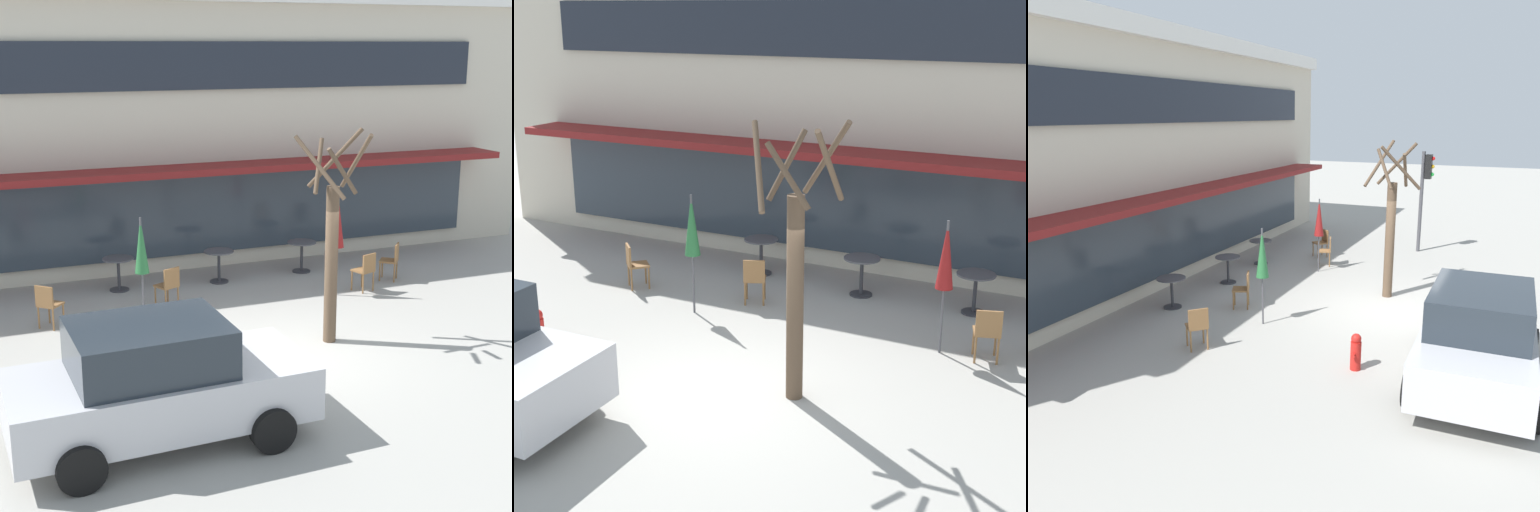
# 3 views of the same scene
# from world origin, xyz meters

# --- Properties ---
(ground_plane) EXTENTS (80.00, 80.00, 0.00)m
(ground_plane) POSITION_xyz_m (0.00, 0.00, 0.00)
(ground_plane) COLOR #9E9B93
(building_facade) EXTENTS (19.58, 9.10, 6.82)m
(building_facade) POSITION_xyz_m (0.00, 9.96, 3.41)
(building_facade) COLOR beige
(building_facade) RESTS_ON ground
(cafe_table_near_wall) EXTENTS (0.70, 0.70, 0.76)m
(cafe_table_near_wall) POSITION_xyz_m (0.32, 4.67, 0.52)
(cafe_table_near_wall) COLOR #333338
(cafe_table_near_wall) RESTS_ON ground
(cafe_table_streetside) EXTENTS (0.70, 0.70, 0.76)m
(cafe_table_streetside) POSITION_xyz_m (-2.00, 4.89, 0.52)
(cafe_table_streetside) COLOR #333338
(cafe_table_streetside) RESTS_ON ground
(cafe_table_by_tree) EXTENTS (0.70, 0.70, 0.76)m
(cafe_table_by_tree) POSITION_xyz_m (2.48, 4.73, 0.52)
(cafe_table_by_tree) COLOR #333338
(cafe_table_by_tree) RESTS_ON ground
(patio_umbrella_green_folded) EXTENTS (0.28, 0.28, 2.20)m
(patio_umbrella_green_folded) POSITION_xyz_m (2.42, 2.77, 1.63)
(patio_umbrella_green_folded) COLOR #4C4C51
(patio_umbrella_green_folded) RESTS_ON ground
(patio_umbrella_cream_folded) EXTENTS (0.28, 0.28, 2.20)m
(patio_umbrella_cream_folded) POSITION_xyz_m (-2.04, 2.40, 1.63)
(patio_umbrella_cream_folded) COLOR #4C4C51
(patio_umbrella_cream_folded) RESTS_ON ground
(cafe_chair_0) EXTENTS (0.53, 0.53, 0.89)m
(cafe_chair_0) POSITION_xyz_m (-1.27, 3.30, 0.53)
(cafe_chair_0) COLOR olive
(cafe_chair_0) RESTS_ON ground
(cafe_chair_1) EXTENTS (0.57, 0.57, 0.89)m
(cafe_chair_1) POSITION_xyz_m (-3.80, 2.97, 0.53)
(cafe_chair_1) COLOR olive
(cafe_chair_1) RESTS_ON ground
(cafe_chair_2) EXTENTS (0.51, 0.51, 0.89)m
(cafe_chair_2) POSITION_xyz_m (3.14, 2.77, 0.53)
(cafe_chair_2) COLOR olive
(cafe_chair_2) RESTS_ON ground
(cafe_chair_3) EXTENTS (0.56, 0.56, 0.89)m
(cafe_chair_3) POSITION_xyz_m (4.15, 3.30, 0.53)
(cafe_chair_3) COLOR olive
(cafe_chair_3) RESTS_ON ground
(parked_sedan) EXTENTS (4.24, 2.10, 1.76)m
(parked_sedan) POSITION_xyz_m (-2.96, -2.22, 0.88)
(parked_sedan) COLOR #B7B7BC
(parked_sedan) RESTS_ON ground
(street_tree) EXTENTS (1.44, 1.44, 3.96)m
(street_tree) POSITION_xyz_m (1.01, 0.33, 1.83)
(street_tree) COLOR brown
(street_tree) RESTS_ON ground
(fire_hydrant) EXTENTS (0.36, 0.20, 0.71)m
(fire_hydrant) POSITION_xyz_m (-3.35, -0.16, 0.35)
(fire_hydrant) COLOR red
(fire_hydrant) RESTS_ON ground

